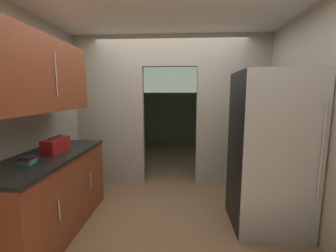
# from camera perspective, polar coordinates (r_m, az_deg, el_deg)

# --- Properties ---
(ground) EXTENTS (20.00, 20.00, 0.00)m
(ground) POSITION_cam_1_polar(r_m,az_deg,el_deg) (2.96, -0.73, -24.18)
(ground) COLOR brown
(kitchen_overhead_slab) EXTENTS (3.69, 6.52, 0.06)m
(kitchen_overhead_slab) POSITION_cam_1_polar(r_m,az_deg,el_deg) (3.05, -0.24, 27.72)
(kitchen_overhead_slab) COLOR silver
(kitchen_partition) EXTENTS (3.29, 0.12, 2.57)m
(kitchen_partition) POSITION_cam_1_polar(r_m,az_deg,el_deg) (3.76, 0.67, 4.81)
(kitchen_partition) COLOR #ADA899
(kitchen_partition) RESTS_ON ground
(adjoining_room_shell) EXTENTS (3.29, 3.18, 2.57)m
(adjoining_room_shell) POSITION_cam_1_polar(r_m,az_deg,el_deg) (5.87, 1.65, 5.31)
(adjoining_room_shell) COLOR slate
(adjoining_room_shell) RESTS_ON ground
(refrigerator) EXTENTS (0.81, 0.77, 1.85)m
(refrigerator) POSITION_cam_1_polar(r_m,az_deg,el_deg) (2.82, 25.18, -6.17)
(refrigerator) COLOR black
(refrigerator) RESTS_ON ground
(lower_cabinet_run) EXTENTS (0.67, 1.66, 0.92)m
(lower_cabinet_run) POSITION_cam_1_polar(r_m,az_deg,el_deg) (2.92, -28.78, -15.47)
(lower_cabinet_run) COLOR brown
(lower_cabinet_run) RESTS_ON ground
(upper_cabinet_counterside) EXTENTS (0.36, 1.50, 0.78)m
(upper_cabinet_counterside) POSITION_cam_1_polar(r_m,az_deg,el_deg) (2.71, -30.77, 11.51)
(upper_cabinet_counterside) COLOR brown
(boombox) EXTENTS (0.16, 0.39, 0.19)m
(boombox) POSITION_cam_1_polar(r_m,az_deg,el_deg) (2.87, -27.47, -4.48)
(boombox) COLOR maroon
(boombox) RESTS_ON lower_cabinet_run
(book_stack) EXTENTS (0.14, 0.17, 0.07)m
(book_stack) POSITION_cam_1_polar(r_m,az_deg,el_deg) (2.54, -33.14, -7.57)
(book_stack) COLOR #388C47
(book_stack) RESTS_ON lower_cabinet_run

